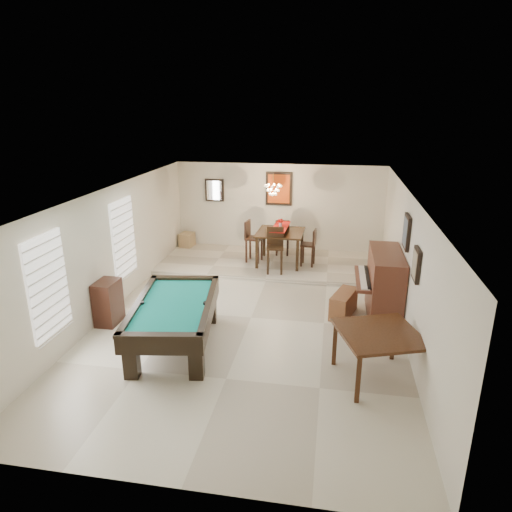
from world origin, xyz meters
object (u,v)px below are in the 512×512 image
(dining_chair_north, at_px, (282,237))
(corner_bench, at_px, (187,240))
(dining_table, at_px, (280,245))
(pool_table, at_px, (175,325))
(square_table, at_px, (377,356))
(dining_chair_east, at_px, (308,247))
(apothecary_chest, at_px, (108,302))
(dining_chair_west, at_px, (254,241))
(piano_bench, at_px, (344,304))
(dining_chair_south, at_px, (275,251))
(chandelier, at_px, (273,186))
(upright_piano, at_px, (376,285))
(flower_vase, at_px, (280,223))

(dining_chair_north, distance_m, corner_bench, 2.95)
(dining_table, bearing_deg, pool_table, -106.78)
(square_table, height_order, dining_chair_east, dining_chair_east)
(apothecary_chest, bearing_deg, dining_chair_west, 59.53)
(dining_chair_east, bearing_deg, apothecary_chest, -38.66)
(piano_bench, height_order, dining_table, dining_table)
(square_table, bearing_deg, dining_chair_south, 117.42)
(piano_bench, height_order, chandelier, chandelier)
(upright_piano, height_order, piano_bench, upright_piano)
(upright_piano, xyz_separation_m, dining_chair_south, (-2.34, 1.90, -0.00))
(dining_chair_south, bearing_deg, pool_table, -116.17)
(dining_chair_west, bearing_deg, dining_chair_east, -84.83)
(piano_bench, bearing_deg, apothecary_chest, -165.93)
(dining_chair_north, xyz_separation_m, chandelier, (-0.19, -0.72, 1.56))
(pool_table, height_order, flower_vase, flower_vase)
(flower_vase, bearing_deg, dining_chair_west, 177.46)
(dining_table, xyz_separation_m, dining_chair_west, (-0.71, 0.03, 0.06))
(dining_table, height_order, dining_chair_east, dining_table)
(square_table, xyz_separation_m, dining_table, (-2.16, 4.98, 0.20))
(upright_piano, bearing_deg, corner_bench, 144.96)
(piano_bench, bearing_deg, corner_bench, 141.01)
(pool_table, bearing_deg, dining_chair_north, 67.04)
(dining_table, distance_m, chandelier, 1.59)
(dining_chair_north, bearing_deg, dining_chair_east, 129.20)
(dining_table, bearing_deg, upright_piano, -48.88)
(corner_bench, bearing_deg, chandelier, -20.01)
(corner_bench, bearing_deg, pool_table, -74.16)
(apothecary_chest, distance_m, dining_table, 4.88)
(square_table, bearing_deg, upright_piano, 86.69)
(dining_chair_west, height_order, corner_bench, dining_chair_west)
(square_table, relative_size, corner_bench, 2.68)
(corner_bench, relative_size, chandelier, 0.75)
(flower_vase, distance_m, dining_chair_north, 0.97)
(square_table, bearing_deg, dining_chair_east, 105.99)
(pool_table, distance_m, square_table, 3.55)
(dining_chair_south, bearing_deg, corner_bench, 141.56)
(pool_table, relative_size, corner_bench, 5.58)
(pool_table, height_order, upright_piano, upright_piano)
(dining_chair_west, bearing_deg, pool_table, 179.79)
(dining_table, xyz_separation_m, dining_chair_north, (-0.03, 0.77, 0.02))
(chandelier, bearing_deg, dining_chair_west, -177.79)
(dining_chair_north, relative_size, dining_chair_east, 1.06)
(piano_bench, relative_size, dining_chair_east, 0.91)
(piano_bench, height_order, dining_chair_north, dining_chair_north)
(pool_table, height_order, dining_chair_north, dining_chair_north)
(piano_bench, bearing_deg, pool_table, -148.75)
(square_table, xyz_separation_m, apothecary_chest, (-5.16, 1.13, 0.03))
(flower_vase, bearing_deg, apothecary_chest, -127.88)
(piano_bench, height_order, corner_bench, corner_bench)
(pool_table, xyz_separation_m, square_table, (3.52, -0.46, -0.00))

